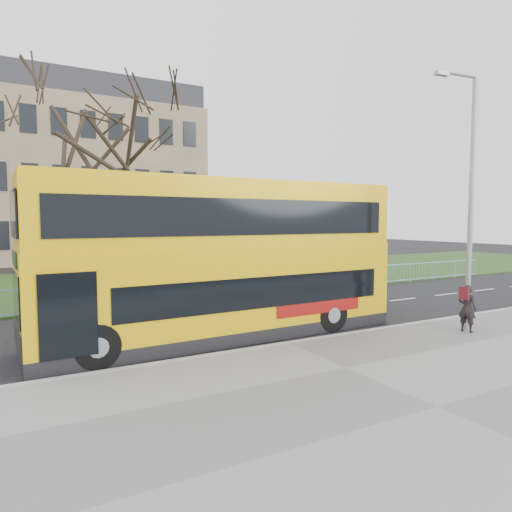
{
  "coord_description": "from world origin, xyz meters",
  "views": [
    {
      "loc": [
        -7.09,
        -12.41,
        3.65
      ],
      "look_at": [
        0.38,
        1.0,
        2.45
      ],
      "focal_mm": 32.0,
      "sensor_mm": 36.0,
      "label": 1
    }
  ],
  "objects": [
    {
      "name": "bare_tree",
      "position": [
        -3.0,
        10.0,
        6.14
      ],
      "size": [
        8.49,
        8.49,
        12.12
      ],
      "primitive_type": null,
      "color": "black",
      "rests_on": "grass_verge"
    },
    {
      "name": "pedestrian",
      "position": [
        5.68,
        -3.23,
        0.87
      ],
      "size": [
        0.5,
        0.63,
        1.5
      ],
      "primitive_type": "imported",
      "rotation": [
        0.0,
        0.0,
        1.85
      ],
      "color": "black",
      "rests_on": "pavement"
    },
    {
      "name": "street_lamp",
      "position": [
        5.9,
        -2.99,
        4.52
      ],
      "size": [
        1.7,
        0.34,
        8.03
      ],
      "rotation": [
        0.0,
        0.0,
        -0.1
      ],
      "color": "gray",
      "rests_on": "pavement"
    },
    {
      "name": "yellow_bus",
      "position": [
        -1.11,
        0.39,
        2.57
      ],
      "size": [
        11.51,
        3.04,
        4.79
      ],
      "rotation": [
        0.0,
        0.0,
        0.03
      ],
      "color": "#E9B409",
      "rests_on": "ground"
    },
    {
      "name": "grass_verge",
      "position": [
        0.0,
        14.3,
        0.04
      ],
      "size": [
        80.0,
        15.4,
        0.08
      ],
      "primitive_type": "cube",
      "color": "#243C16",
      "rests_on": "ground"
    },
    {
      "name": "kerb",
      "position": [
        0.0,
        -1.55,
        0.07
      ],
      "size": [
        80.0,
        0.2,
        0.14
      ],
      "primitive_type": "cube",
      "color": "#99999B",
      "rests_on": "ground"
    },
    {
      "name": "guard_railing",
      "position": [
        0.0,
        6.6,
        0.55
      ],
      "size": [
        40.0,
        0.12,
        1.1
      ],
      "primitive_type": null,
      "color": "#74AFCF",
      "rests_on": "ground"
    },
    {
      "name": "pavement",
      "position": [
        0.0,
        -6.75,
        0.06
      ],
      "size": [
        80.0,
        10.5,
        0.12
      ],
      "primitive_type": "cube",
      "color": "slate",
      "rests_on": "ground"
    },
    {
      "name": "civic_building",
      "position": [
        -5.0,
        35.0,
        7.0
      ],
      "size": [
        30.0,
        15.0,
        14.0
      ],
      "primitive_type": "cube",
      "color": "#7B654E",
      "rests_on": "ground"
    },
    {
      "name": "ground",
      "position": [
        0.0,
        0.0,
        0.0
      ],
      "size": [
        120.0,
        120.0,
        0.0
      ],
      "primitive_type": "plane",
      "color": "black",
      "rests_on": "ground"
    }
  ]
}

